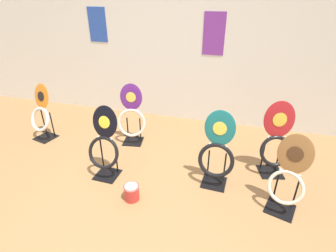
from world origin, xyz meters
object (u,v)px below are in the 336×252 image
at_px(toilet_seat_display_purple_note, 132,118).
at_px(toilet_seat_display_woodgrain, 288,178).
at_px(toilet_seat_display_jazz_black, 104,146).
at_px(toilet_seat_display_orange_sun, 41,115).
at_px(toilet_seat_display_crimson_swirl, 276,143).
at_px(paint_can, 132,192).
at_px(toilet_seat_display_teal_sax, 217,154).

distance_m(toilet_seat_display_purple_note, toilet_seat_display_woodgrain, 2.19).
bearing_deg(toilet_seat_display_jazz_black, toilet_seat_display_purple_note, 89.65).
relative_size(toilet_seat_display_orange_sun, toilet_seat_display_crimson_swirl, 0.90).
distance_m(toilet_seat_display_orange_sun, paint_can, 2.03).
bearing_deg(toilet_seat_display_crimson_swirl, paint_can, -148.75).
relative_size(toilet_seat_display_jazz_black, toilet_seat_display_teal_sax, 0.96).
xyz_separation_m(toilet_seat_display_teal_sax, toilet_seat_display_orange_sun, (-2.65, 0.38, -0.03)).
bearing_deg(toilet_seat_display_purple_note, toilet_seat_display_crimson_swirl, -6.56).
bearing_deg(toilet_seat_display_jazz_black, paint_can, -34.87).
bearing_deg(paint_can, toilet_seat_display_crimson_swirl, 31.25).
bearing_deg(toilet_seat_display_purple_note, toilet_seat_display_jazz_black, -90.35).
bearing_deg(paint_can, toilet_seat_display_jazz_black, 145.13).
xyz_separation_m(toilet_seat_display_jazz_black, toilet_seat_display_crimson_swirl, (1.96, 0.60, 0.01)).
bearing_deg(toilet_seat_display_crimson_swirl, toilet_seat_display_orange_sun, -179.60).
distance_m(toilet_seat_display_orange_sun, toilet_seat_display_crimson_swirl, 3.31).
height_order(toilet_seat_display_jazz_black, toilet_seat_display_teal_sax, toilet_seat_display_teal_sax).
relative_size(toilet_seat_display_teal_sax, paint_can, 5.14).
height_order(toilet_seat_display_purple_note, toilet_seat_display_woodgrain, toilet_seat_display_purple_note).
bearing_deg(toilet_seat_display_woodgrain, toilet_seat_display_orange_sun, 169.98).
relative_size(toilet_seat_display_teal_sax, toilet_seat_display_orange_sun, 1.10).
height_order(toilet_seat_display_orange_sun, toilet_seat_display_crimson_swirl, toilet_seat_display_crimson_swirl).
height_order(toilet_seat_display_crimson_swirl, paint_can, toilet_seat_display_crimson_swirl).
bearing_deg(toilet_seat_display_crimson_swirl, toilet_seat_display_jazz_black, -163.09).
distance_m(toilet_seat_display_crimson_swirl, toilet_seat_display_woodgrain, 0.62).
bearing_deg(toilet_seat_display_orange_sun, toilet_seat_display_jazz_black, -23.04).
height_order(toilet_seat_display_teal_sax, paint_can, toilet_seat_display_teal_sax).
bearing_deg(toilet_seat_display_woodgrain, toilet_seat_display_purple_note, 157.35).
relative_size(toilet_seat_display_jazz_black, toilet_seat_display_crimson_swirl, 0.95).
bearing_deg(paint_can, toilet_seat_display_woodgrain, 10.58).
height_order(toilet_seat_display_purple_note, toilet_seat_display_crimson_swirl, toilet_seat_display_crimson_swirl).
xyz_separation_m(toilet_seat_display_teal_sax, toilet_seat_display_crimson_swirl, (0.66, 0.40, 0.02)).
bearing_deg(toilet_seat_display_orange_sun, toilet_seat_display_crimson_swirl, 0.40).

